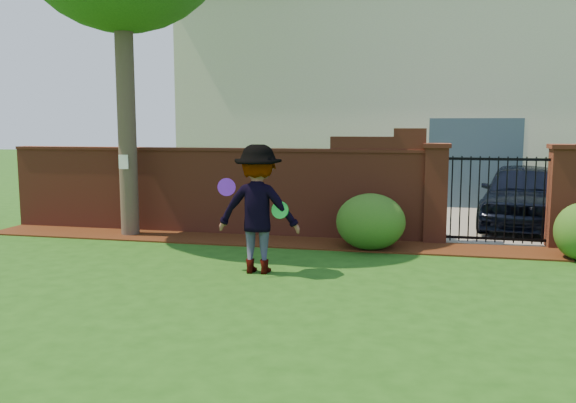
% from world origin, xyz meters
% --- Properties ---
extents(ground, '(80.00, 80.00, 0.01)m').
position_xyz_m(ground, '(0.00, 0.00, -0.01)').
color(ground, '#1B4812').
rests_on(ground, ground).
extents(mulch_bed, '(11.10, 1.08, 0.03)m').
position_xyz_m(mulch_bed, '(-0.95, 3.34, 0.01)').
color(mulch_bed, '#351709').
rests_on(mulch_bed, ground).
extents(brick_wall, '(8.70, 0.31, 2.16)m').
position_xyz_m(brick_wall, '(-2.01, 4.00, 0.93)').
color(brick_wall, maroon).
rests_on(brick_wall, ground).
extents(pillar_left, '(0.50, 0.50, 1.88)m').
position_xyz_m(pillar_left, '(2.40, 4.00, 0.96)').
color(pillar_left, maroon).
rests_on(pillar_left, ground).
extents(pillar_right, '(0.50, 0.50, 1.88)m').
position_xyz_m(pillar_right, '(4.60, 4.00, 0.96)').
color(pillar_right, maroon).
rests_on(pillar_right, ground).
extents(iron_gate, '(1.78, 0.03, 1.60)m').
position_xyz_m(iron_gate, '(3.50, 4.00, 0.85)').
color(iron_gate, black).
rests_on(iron_gate, ground).
extents(driveway, '(3.20, 8.00, 0.01)m').
position_xyz_m(driveway, '(3.50, 8.00, 0.01)').
color(driveway, gray).
rests_on(driveway, ground).
extents(house, '(12.40, 6.40, 6.30)m').
position_xyz_m(house, '(1.00, 12.00, 3.16)').
color(house, beige).
rests_on(house, ground).
extents(car, '(2.39, 4.34, 1.40)m').
position_xyz_m(car, '(4.27, 6.14, 0.70)').
color(car, black).
rests_on(car, ground).
extents(paper_notice, '(0.20, 0.01, 0.28)m').
position_xyz_m(paper_notice, '(-3.60, 3.21, 1.50)').
color(paper_notice, white).
rests_on(paper_notice, tree).
extents(shrub_left, '(1.24, 1.24, 1.01)m').
position_xyz_m(shrub_left, '(1.26, 3.08, 0.51)').
color(shrub_left, '#1D5118').
rests_on(shrub_left, ground).
extents(man, '(1.27, 0.76, 1.94)m').
position_xyz_m(man, '(-0.25, 1.02, 0.97)').
color(man, gray).
rests_on(man, ground).
extents(frisbee_purple, '(0.27, 0.18, 0.26)m').
position_xyz_m(frisbee_purple, '(-0.65, 0.76, 1.32)').
color(frisbee_purple, purple).
rests_on(frisbee_purple, man).
extents(frisbee_green, '(0.26, 0.08, 0.26)m').
position_xyz_m(frisbee_green, '(0.11, 0.96, 0.98)').
color(frisbee_green, green).
rests_on(frisbee_green, man).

